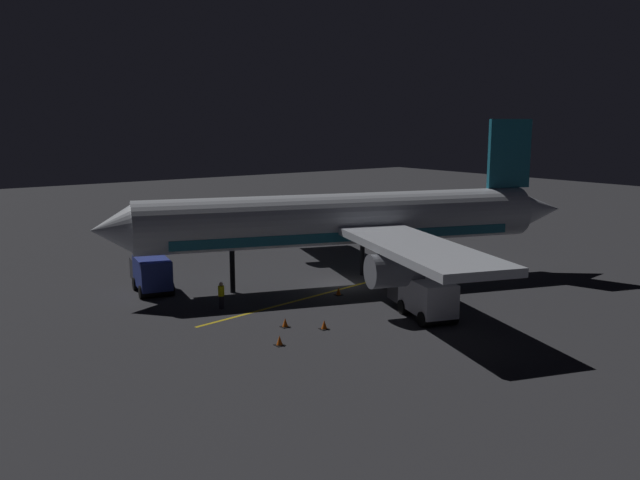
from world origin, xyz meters
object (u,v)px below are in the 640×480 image
(traffic_cone_near_left, at_px, (324,325))
(traffic_cone_far, at_px, (280,341))
(ground_crew_worker, at_px, (221,295))
(traffic_cone_near_right, at_px, (339,292))
(baggage_truck, at_px, (151,274))
(traffic_cone_under_wing, at_px, (285,323))
(airliner, at_px, (350,221))
(catering_truck, at_px, (423,296))

(traffic_cone_near_left, bearing_deg, traffic_cone_far, 102.98)
(ground_crew_worker, bearing_deg, traffic_cone_near_right, -102.33)
(baggage_truck, relative_size, traffic_cone_under_wing, 10.48)
(traffic_cone_near_left, bearing_deg, airliner, -46.53)
(airliner, height_order, traffic_cone_far, airliner)
(catering_truck, xyz_separation_m, traffic_cone_under_wing, (3.16, 8.04, -1.00))
(catering_truck, relative_size, traffic_cone_under_wing, 11.15)
(traffic_cone_near_right, bearing_deg, traffic_cone_far, 125.27)
(ground_crew_worker, bearing_deg, traffic_cone_far, 173.85)
(baggage_truck, distance_m, traffic_cone_far, 15.20)
(ground_crew_worker, distance_m, traffic_cone_near_right, 8.32)
(traffic_cone_near_right, relative_size, traffic_cone_under_wing, 1.00)
(catering_truck, bearing_deg, airliner, -10.11)
(catering_truck, distance_m, traffic_cone_near_left, 6.70)
(traffic_cone_near_left, height_order, traffic_cone_far, same)
(traffic_cone_under_wing, bearing_deg, baggage_truck, 13.09)
(baggage_truck, xyz_separation_m, ground_crew_worker, (-7.02, -1.79, -0.35))
(baggage_truck, xyz_separation_m, traffic_cone_near_left, (-14.31, -4.52, -0.99))
(traffic_cone_near_left, bearing_deg, catering_truck, -102.97)
(airliner, bearing_deg, ground_crew_worker, 92.05)
(traffic_cone_far, bearing_deg, ground_crew_worker, -6.15)
(airliner, xyz_separation_m, traffic_cone_near_left, (-7.67, 8.09, -4.40))
(ground_crew_worker, height_order, traffic_cone_far, ground_crew_worker)
(traffic_cone_near_right, xyz_separation_m, traffic_cone_far, (-6.35, 8.97, 0.00))
(airliner, xyz_separation_m, ground_crew_worker, (-0.39, 10.82, -3.76))
(traffic_cone_under_wing, bearing_deg, traffic_cone_near_right, -61.09)
(baggage_truck, height_order, traffic_cone_near_left, baggage_truck)
(airliner, height_order, catering_truck, airliner)
(airliner, bearing_deg, baggage_truck, 62.24)
(ground_crew_worker, xyz_separation_m, traffic_cone_near_right, (-1.77, -8.10, -0.64))
(ground_crew_worker, bearing_deg, airliner, -87.95)
(catering_truck, distance_m, traffic_cone_under_wing, 8.70)
(airliner, distance_m, traffic_cone_under_wing, 12.20)
(traffic_cone_far, bearing_deg, baggage_truck, 3.45)
(ground_crew_worker, xyz_separation_m, traffic_cone_near_left, (-7.29, -2.73, -0.64))
(airliner, bearing_deg, traffic_cone_under_wing, 121.79)
(traffic_cone_near_left, xyz_separation_m, traffic_cone_under_wing, (1.68, 1.58, 0.00))
(baggage_truck, relative_size, ground_crew_worker, 3.31)
(airliner, xyz_separation_m, traffic_cone_far, (-8.50, 11.70, -4.40))
(traffic_cone_near_left, relative_size, traffic_cone_far, 1.00)
(ground_crew_worker, height_order, traffic_cone_near_right, ground_crew_worker)
(traffic_cone_near_right, height_order, traffic_cone_under_wing, same)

